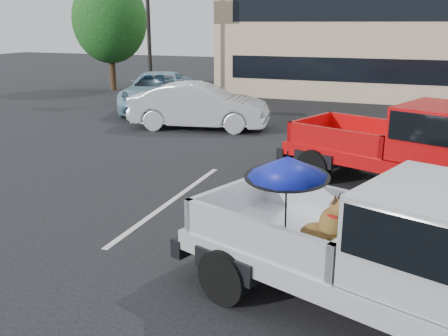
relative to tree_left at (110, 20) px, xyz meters
The scene contains 8 objects.
ground 22.34m from the tree_left, 50.53° to the right, with size 90.00×90.00×0.00m, color black.
stripe_left 18.97m from the tree_left, 53.75° to the right, with size 0.12×5.00×0.01m, color silver.
motel_building 16.50m from the tree_left, 14.00° to the left, with size 20.40×8.40×6.30m.
tree_left is the anchor object (origin of this frame).
silver_pickup 24.22m from the tree_left, 49.04° to the right, with size 6.02×3.81×2.06m.
red_pickup 20.63m from the tree_left, 38.18° to the right, with size 6.30×4.09×1.97m.
silver_sedan 12.02m from the tree_left, 42.57° to the right, with size 1.68×4.82×1.59m, color silver.
blue_suv 7.97m from the tree_left, 42.64° to the right, with size 2.65×5.74×1.59m, color #84AFC5.
Camera 1 is at (1.51, -6.85, 3.61)m, focal length 40.00 mm.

